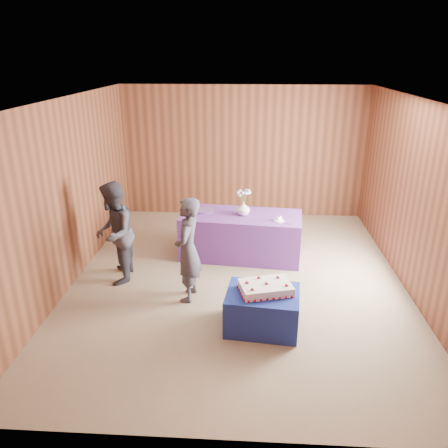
# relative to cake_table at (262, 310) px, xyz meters

# --- Properties ---
(ground) EXTENTS (6.00, 6.00, 0.00)m
(ground) POSITION_rel_cake_table_xyz_m (-0.34, 1.21, -0.25)
(ground) COLOR gray
(ground) RESTS_ON ground
(room_shell) EXTENTS (5.04, 6.04, 2.72)m
(room_shell) POSITION_rel_cake_table_xyz_m (-0.34, 1.21, 1.55)
(room_shell) COLOR brown
(room_shell) RESTS_ON ground
(cake_table) EXTENTS (0.97, 0.79, 0.50)m
(cake_table) POSITION_rel_cake_table_xyz_m (0.00, 0.00, 0.00)
(cake_table) COLOR #1B2999
(cake_table) RESTS_ON ground
(serving_table) EXTENTS (2.08, 1.10, 0.75)m
(serving_table) POSITION_rel_cake_table_xyz_m (-0.32, 2.11, 0.12)
(serving_table) COLOR #683593
(serving_table) RESTS_ON ground
(sheet_cake) EXTENTS (0.74, 0.60, 0.15)m
(sheet_cake) POSITION_rel_cake_table_xyz_m (0.03, 0.02, 0.31)
(sheet_cake) COLOR white
(sheet_cake) RESTS_ON cake_table
(vase) EXTENTS (0.28, 0.28, 0.23)m
(vase) POSITION_rel_cake_table_xyz_m (-0.29, 2.10, 0.61)
(vase) COLOR white
(vase) RESTS_ON serving_table
(flower_spray) EXTENTS (0.24, 0.24, 0.19)m
(flower_spray) POSITION_rel_cake_table_xyz_m (-0.29, 2.10, 0.88)
(flower_spray) COLOR #346D2B
(flower_spray) RESTS_ON vase
(platter) EXTENTS (0.34, 0.34, 0.02)m
(platter) POSITION_rel_cake_table_xyz_m (-0.95, 2.25, 0.51)
(platter) COLOR #654993
(platter) RESTS_ON serving_table
(plate) EXTENTS (0.20, 0.20, 0.01)m
(plate) POSITION_rel_cake_table_xyz_m (0.29, 1.85, 0.51)
(plate) COLOR silver
(plate) RESTS_ON serving_table
(cake_slice) EXTENTS (0.10, 0.09, 0.09)m
(cake_slice) POSITION_rel_cake_table_xyz_m (0.29, 1.85, 0.55)
(cake_slice) COLOR white
(cake_slice) RESTS_ON plate
(knife) EXTENTS (0.26, 0.08, 0.00)m
(knife) POSITION_rel_cake_table_xyz_m (0.35, 1.73, 0.50)
(knife) COLOR silver
(knife) RESTS_ON serving_table
(guest_left) EXTENTS (0.41, 0.58, 1.50)m
(guest_left) POSITION_rel_cake_table_xyz_m (-1.02, 0.66, 0.50)
(guest_left) COLOR #393944
(guest_left) RESTS_ON ground
(guest_right) EXTENTS (0.68, 0.82, 1.56)m
(guest_right) POSITION_rel_cake_table_xyz_m (-2.19, 1.12, 0.53)
(guest_right) COLOR #363641
(guest_right) RESTS_ON ground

